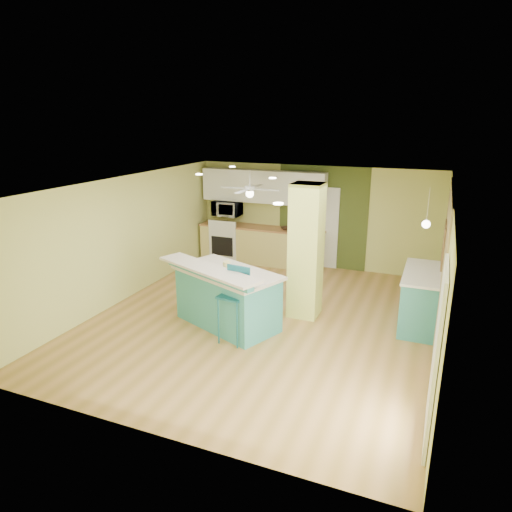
{
  "coord_description": "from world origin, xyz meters",
  "views": [
    {
      "loc": [
        2.82,
        -7.26,
        3.61
      ],
      "look_at": [
        -0.3,
        0.4,
        1.08
      ],
      "focal_mm": 32.0,
      "sensor_mm": 36.0,
      "label": 1
    }
  ],
  "objects_px": {
    "bar_stool": "(235,292)",
    "side_counter": "(421,298)",
    "fruit_bowl": "(286,228)",
    "peninsula": "(227,297)",
    "canister": "(227,266)"
  },
  "relations": [
    {
      "from": "bar_stool",
      "to": "side_counter",
      "type": "relative_size",
      "value": 0.82
    },
    {
      "from": "fruit_bowl",
      "to": "peninsula",
      "type": "bearing_deg",
      "value": -88.25
    },
    {
      "from": "peninsula",
      "to": "side_counter",
      "type": "relative_size",
      "value": 1.51
    },
    {
      "from": "bar_stool",
      "to": "canister",
      "type": "relative_size",
      "value": 8.07
    },
    {
      "from": "peninsula",
      "to": "fruit_bowl",
      "type": "height_order",
      "value": "peninsula"
    },
    {
      "from": "fruit_bowl",
      "to": "canister",
      "type": "relative_size",
      "value": 1.76
    },
    {
      "from": "bar_stool",
      "to": "canister",
      "type": "bearing_deg",
      "value": 134.06
    },
    {
      "from": "bar_stool",
      "to": "fruit_bowl",
      "type": "distance_m",
      "value": 4.14
    },
    {
      "from": "bar_stool",
      "to": "canister",
      "type": "distance_m",
      "value": 0.71
    },
    {
      "from": "peninsula",
      "to": "canister",
      "type": "xyz_separation_m",
      "value": [
        -0.02,
        0.06,
        0.56
      ]
    },
    {
      "from": "fruit_bowl",
      "to": "canister",
      "type": "bearing_deg",
      "value": -88.49
    },
    {
      "from": "peninsula",
      "to": "side_counter",
      "type": "bearing_deg",
      "value": 44.74
    },
    {
      "from": "peninsula",
      "to": "side_counter",
      "type": "distance_m",
      "value": 3.47
    },
    {
      "from": "side_counter",
      "to": "canister",
      "type": "height_order",
      "value": "canister"
    },
    {
      "from": "bar_stool",
      "to": "canister",
      "type": "height_order",
      "value": "bar_stool"
    }
  ]
}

